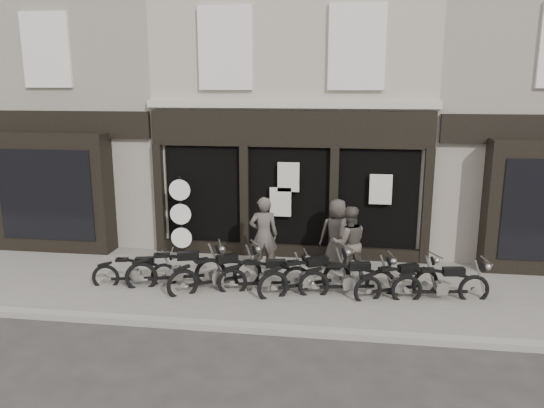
# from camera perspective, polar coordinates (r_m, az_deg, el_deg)

# --- Properties ---
(ground_plane) EXTENTS (90.00, 90.00, 0.00)m
(ground_plane) POSITION_cam_1_polar(r_m,az_deg,el_deg) (11.36, 0.09, -10.82)
(ground_plane) COLOR #2D2B28
(ground_plane) RESTS_ON ground
(pavement) EXTENTS (30.00, 4.20, 0.12)m
(pavement) POSITION_cam_1_polar(r_m,az_deg,el_deg) (12.16, 0.69, -8.87)
(pavement) COLOR #68625C
(pavement) RESTS_ON ground_plane
(kerb) EXTENTS (30.00, 0.25, 0.13)m
(kerb) POSITION_cam_1_polar(r_m,az_deg,el_deg) (10.21, -0.92, -13.28)
(kerb) COLOR gray
(kerb) RESTS_ON ground_plane
(central_building) EXTENTS (7.30, 6.22, 8.34)m
(central_building) POSITION_cam_1_polar(r_m,az_deg,el_deg) (16.32, 3.08, 11.17)
(central_building) COLOR #A69C8E
(central_building) RESTS_ON ground
(neighbour_left) EXTENTS (5.60, 6.73, 8.34)m
(neighbour_left) POSITION_cam_1_polar(r_m,az_deg,el_deg) (17.99, -17.90, 10.60)
(neighbour_left) COLOR gray
(neighbour_left) RESTS_ON ground
(neighbour_right) EXTENTS (5.60, 6.73, 8.34)m
(neighbour_right) POSITION_cam_1_polar(r_m,az_deg,el_deg) (16.93, 25.35, 9.89)
(neighbour_right) COLOR gray
(neighbour_right) RESTS_ON ground
(motorcycle_0) EXTENTS (1.89, 0.69, 0.91)m
(motorcycle_0) POSITION_cam_1_polar(r_m,az_deg,el_deg) (12.42, -14.41, -7.32)
(motorcycle_0) COLOR black
(motorcycle_0) RESTS_ON ground
(motorcycle_1) EXTENTS (2.17, 1.00, 1.08)m
(motorcycle_1) POSITION_cam_1_polar(r_m,az_deg,el_deg) (12.17, -10.13, -7.21)
(motorcycle_1) COLOR black
(motorcycle_1) RESTS_ON ground
(motorcycle_2) EXTENTS (1.95, 1.47, 1.06)m
(motorcycle_2) POSITION_cam_1_polar(r_m,az_deg,el_deg) (11.84, -5.93, -7.69)
(motorcycle_2) COLOR black
(motorcycle_2) RESTS_ON ground
(motorcycle_3) EXTENTS (2.02, 0.77, 0.98)m
(motorcycle_3) POSITION_cam_1_polar(r_m,az_deg,el_deg) (11.71, -0.70, -8.01)
(motorcycle_3) COLOR black
(motorcycle_3) RESTS_ON ground
(motorcycle_4) EXTENTS (2.02, 1.37, 1.07)m
(motorcycle_4) POSITION_cam_1_polar(r_m,az_deg,el_deg) (11.62, 3.75, -8.04)
(motorcycle_4) COLOR black
(motorcycle_4) RESTS_ON ground
(motorcycle_5) EXTENTS (2.10, 0.71, 1.01)m
(motorcycle_5) POSITION_cam_1_polar(r_m,az_deg,el_deg) (11.61, 8.23, -8.29)
(motorcycle_5) COLOR black
(motorcycle_5) RESTS_ON ground
(motorcycle_6) EXTENTS (1.88, 1.13, 0.97)m
(motorcycle_6) POSITION_cam_1_polar(r_m,az_deg,el_deg) (11.74, 13.42, -8.36)
(motorcycle_6) COLOR black
(motorcycle_6) RESTS_ON ground
(motorcycle_7) EXTENTS (2.07, 0.63, 0.99)m
(motorcycle_7) POSITION_cam_1_polar(r_m,az_deg,el_deg) (11.79, 17.79, -8.50)
(motorcycle_7) COLOR black
(motorcycle_7) RESTS_ON ground
(man_left) EXTENTS (0.75, 0.57, 1.86)m
(man_left) POSITION_cam_1_polar(r_m,az_deg,el_deg) (12.57, -0.90, -3.37)
(man_left) COLOR #4A443C
(man_left) RESTS_ON pavement
(man_centre) EXTENTS (0.98, 0.84, 1.73)m
(man_centre) POSITION_cam_1_polar(r_m,az_deg,el_deg) (12.31, 8.26, -4.17)
(man_centre) COLOR #49443B
(man_centre) RESTS_ON pavement
(man_right) EXTENTS (0.92, 0.68, 1.73)m
(man_right) POSITION_cam_1_polar(r_m,az_deg,el_deg) (13.01, 7.01, -3.20)
(man_right) COLOR #38322E
(man_right) RESTS_ON pavement
(advert_sign_post) EXTENTS (0.55, 0.35, 2.25)m
(advert_sign_post) POSITION_cam_1_polar(r_m,az_deg,el_deg) (13.91, -9.74, -1.76)
(advert_sign_post) COLOR black
(advert_sign_post) RESTS_ON ground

